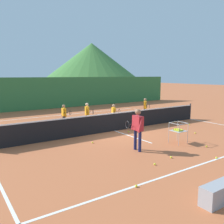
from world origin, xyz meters
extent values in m
plane|color=#BC6038|center=(0.00, 0.00, 0.00)|extent=(120.00, 120.00, 0.00)
cube|color=white|center=(0.00, -5.56, 0.00)|extent=(12.32, 0.08, 0.01)
cube|color=white|center=(0.00, 6.35, 0.00)|extent=(12.32, 0.08, 0.01)
cube|color=white|center=(6.16, 0.00, 0.00)|extent=(0.08, 11.91, 0.01)
cube|color=white|center=(0.00, 0.00, 0.00)|extent=(0.08, 5.65, 0.01)
cylinder|color=#333338|center=(6.12, 0.00, 0.53)|extent=(0.08, 0.08, 1.05)
cube|color=black|center=(0.00, 0.00, 0.46)|extent=(12.17, 0.02, 0.92)
cube|color=white|center=(0.00, 0.00, 0.95)|extent=(12.17, 0.03, 0.06)
cylinder|color=#191E4C|center=(-1.19, -3.40, 0.40)|extent=(0.12, 0.12, 0.81)
cylinder|color=#191E4C|center=(-1.16, -3.09, 0.40)|extent=(0.12, 0.12, 0.81)
cube|color=#B2262D|center=(-1.17, -3.24, 1.09)|extent=(0.27, 0.50, 0.57)
sphere|color=#996B4C|center=(-1.17, -3.24, 1.52)|extent=(0.22, 0.22, 0.22)
cylinder|color=#B2262D|center=(-1.27, -3.51, 1.06)|extent=(0.23, 0.11, 0.55)
cylinder|color=#B2262D|center=(-1.19, -2.96, 1.05)|extent=(0.18, 0.10, 0.56)
torus|color=#262628|center=(-1.44, -2.94, 1.01)|extent=(0.05, 0.29, 0.29)
cylinder|color=black|center=(-1.20, -2.96, 1.01)|extent=(0.22, 0.05, 0.03)
cylinder|color=black|center=(-1.77, 2.60, 0.31)|extent=(0.09, 0.09, 0.63)
cylinder|color=black|center=(-1.80, 2.36, 0.31)|extent=(0.09, 0.09, 0.63)
cube|color=orange|center=(-1.78, 2.48, 0.85)|extent=(0.21, 0.39, 0.44)
sphere|color=#996B4C|center=(-1.78, 2.48, 1.18)|extent=(0.17, 0.17, 0.17)
cylinder|color=orange|center=(-1.71, 2.69, 0.82)|extent=(0.18, 0.08, 0.43)
cylinder|color=orange|center=(-1.77, 2.26, 0.82)|extent=(0.14, 0.08, 0.43)
torus|color=#262628|center=(-1.51, 2.24, 0.82)|extent=(0.05, 0.29, 0.29)
cylinder|color=black|center=(-1.75, 2.26, 0.82)|extent=(0.22, 0.05, 0.03)
cylinder|color=navy|center=(-0.65, 1.89, 0.34)|extent=(0.10, 0.10, 0.67)
cylinder|color=navy|center=(-0.72, 1.65, 0.34)|extent=(0.10, 0.10, 0.67)
cube|color=orange|center=(-0.68, 1.77, 0.91)|extent=(0.30, 0.44, 0.47)
sphere|color=#DBAD84|center=(-0.68, 1.77, 1.27)|extent=(0.19, 0.19, 0.19)
cylinder|color=orange|center=(-0.56, 1.97, 0.88)|extent=(0.20, 0.12, 0.46)
cylinder|color=orange|center=(-0.72, 1.54, 0.88)|extent=(0.15, 0.11, 0.46)
torus|color=#262628|center=(-0.47, 1.46, 0.87)|extent=(0.11, 0.28, 0.29)
cylinder|color=black|center=(-0.70, 1.53, 0.87)|extent=(0.22, 0.09, 0.03)
cylinder|color=silver|center=(0.99, 1.61, 0.30)|extent=(0.09, 0.09, 0.59)
cylinder|color=silver|center=(0.93, 1.39, 0.30)|extent=(0.09, 0.09, 0.59)
cube|color=orange|center=(0.96, 1.50, 0.80)|extent=(0.25, 0.38, 0.41)
sphere|color=tan|center=(0.96, 1.50, 1.11)|extent=(0.16, 0.16, 0.16)
cylinder|color=orange|center=(1.06, 1.68, 0.77)|extent=(0.17, 0.10, 0.40)
cylinder|color=orange|center=(0.93, 1.30, 0.77)|extent=(0.13, 0.09, 0.41)
torus|color=#262628|center=(1.19, 1.22, 0.79)|extent=(0.10, 0.29, 0.29)
cylinder|color=black|center=(0.96, 1.29, 0.79)|extent=(0.22, 0.09, 0.03)
cylinder|color=black|center=(4.01, 2.11, 0.34)|extent=(0.10, 0.10, 0.67)
cylinder|color=black|center=(3.83, 1.92, 0.34)|extent=(0.10, 0.10, 0.67)
cube|color=orange|center=(3.92, 2.01, 0.91)|extent=(0.41, 0.42, 0.47)
sphere|color=#996B4C|center=(3.92, 2.01, 1.27)|extent=(0.19, 0.19, 0.19)
cylinder|color=orange|center=(4.12, 2.14, 0.88)|extent=(0.18, 0.18, 0.46)
cylinder|color=orange|center=(3.79, 1.82, 0.88)|extent=(0.15, 0.15, 0.46)
torus|color=#262628|center=(3.98, 1.64, 0.87)|extent=(0.22, 0.23, 0.29)
cylinder|color=black|center=(3.80, 1.81, 0.87)|extent=(0.18, 0.17, 0.03)
cylinder|color=#B7B7BC|center=(0.66, -3.15, 0.45)|extent=(0.02, 0.02, 0.89)
cylinder|color=#B7B7BC|center=(1.22, -3.15, 0.45)|extent=(0.02, 0.02, 0.89)
cylinder|color=#B7B7BC|center=(0.66, -3.71, 0.45)|extent=(0.02, 0.02, 0.89)
cylinder|color=#B7B7BC|center=(1.22, -3.71, 0.45)|extent=(0.02, 0.02, 0.89)
cube|color=#B7B7BC|center=(0.94, -3.43, 0.55)|extent=(0.56, 0.56, 0.01)
cube|color=#B7B7BC|center=(0.94, -3.15, 0.89)|extent=(0.56, 0.02, 0.02)
cube|color=#B7B7BC|center=(0.94, -3.71, 0.89)|extent=(0.56, 0.02, 0.02)
cube|color=#B7B7BC|center=(0.66, -3.43, 0.89)|extent=(0.02, 0.56, 0.02)
cube|color=#B7B7BC|center=(1.22, -3.43, 0.89)|extent=(0.02, 0.56, 0.02)
sphere|color=yellow|center=(0.81, -3.56, 0.58)|extent=(0.07, 0.07, 0.07)
sphere|color=yellow|center=(0.81, -3.50, 0.58)|extent=(0.07, 0.07, 0.07)
sphere|color=yellow|center=(0.81, -3.44, 0.59)|extent=(0.07, 0.07, 0.07)
sphere|color=yellow|center=(0.81, -3.37, 0.58)|extent=(0.07, 0.07, 0.07)
sphere|color=yellow|center=(0.81, -3.30, 0.59)|extent=(0.07, 0.07, 0.07)
sphere|color=yellow|center=(0.87, -3.56, 0.59)|extent=(0.07, 0.07, 0.07)
sphere|color=yellow|center=(0.88, -3.50, 0.59)|extent=(0.07, 0.07, 0.07)
sphere|color=yellow|center=(0.87, -3.44, 0.59)|extent=(0.07, 0.07, 0.07)
sphere|color=yellow|center=(0.88, -3.37, 0.59)|extent=(0.07, 0.07, 0.07)
sphere|color=yellow|center=(0.87, -3.30, 0.59)|extent=(0.07, 0.07, 0.07)
sphere|color=yellow|center=(0.93, -3.56, 0.58)|extent=(0.07, 0.07, 0.07)
sphere|color=yellow|center=(0.94, -3.50, 0.58)|extent=(0.07, 0.07, 0.07)
sphere|color=yellow|center=(0.94, -3.43, 0.58)|extent=(0.07, 0.07, 0.07)
sphere|color=yellow|center=(0.94, -3.37, 0.59)|extent=(0.07, 0.07, 0.07)
sphere|color=yellow|center=(0.94, -3.31, 0.59)|extent=(0.07, 0.07, 0.07)
sphere|color=yellow|center=(1.00, -3.56, 0.59)|extent=(0.07, 0.07, 0.07)
sphere|color=yellow|center=(1.01, -3.50, 0.58)|extent=(0.07, 0.07, 0.07)
sphere|color=yellow|center=(1.01, -3.43, 0.59)|extent=(0.07, 0.07, 0.07)
sphere|color=yellow|center=(1.01, -3.37, 0.58)|extent=(0.07, 0.07, 0.07)
sphere|color=yellow|center=(1.00, -3.31, 0.58)|extent=(0.07, 0.07, 0.07)
sphere|color=yellow|center=(1.06, -3.56, 0.58)|extent=(0.07, 0.07, 0.07)
sphere|color=yellow|center=(1.06, -3.50, 0.58)|extent=(0.07, 0.07, 0.07)
sphere|color=yellow|center=(1.07, -3.43, 0.58)|extent=(0.07, 0.07, 0.07)
sphere|color=yellow|center=(1.06, -3.37, 0.59)|extent=(0.07, 0.07, 0.07)
sphere|color=yellow|center=(1.07, -3.31, 0.59)|extent=(0.07, 0.07, 0.07)
sphere|color=yellow|center=(0.82, -3.56, 0.64)|extent=(0.07, 0.07, 0.07)
sphere|color=yellow|center=(0.81, -3.50, 0.64)|extent=(0.07, 0.07, 0.07)
sphere|color=yellow|center=(0.81, -3.44, 0.64)|extent=(0.07, 0.07, 0.07)
sphere|color=yellow|center=(0.81, -3.37, 0.64)|extent=(0.07, 0.07, 0.07)
sphere|color=yellow|center=(-3.21, -5.62, 0.03)|extent=(0.07, 0.07, 0.07)
sphere|color=yellow|center=(0.40, -0.67, 0.03)|extent=(0.07, 0.07, 0.07)
sphere|color=yellow|center=(0.53, -5.52, 0.03)|extent=(0.07, 0.07, 0.07)
sphere|color=yellow|center=(-0.75, -4.59, 0.03)|extent=(0.07, 0.07, 0.07)
sphere|color=yellow|center=(1.44, -4.50, 0.03)|extent=(0.07, 0.07, 0.07)
sphere|color=yellow|center=(2.99, -2.78, 0.03)|extent=(0.07, 0.07, 0.07)
sphere|color=yellow|center=(2.93, -1.81, 0.03)|extent=(0.07, 0.07, 0.07)
sphere|color=yellow|center=(-1.70, -4.75, 0.03)|extent=(0.07, 0.07, 0.07)
sphere|color=yellow|center=(4.50, -1.26, 0.03)|extent=(0.07, 0.07, 0.07)
sphere|color=yellow|center=(-2.12, -1.38, 0.03)|extent=(0.07, 0.07, 0.07)
cube|color=#33753D|center=(0.00, 10.10, 1.36)|extent=(27.11, 0.08, 2.73)
cone|color=#427A38|center=(35.30, 64.92, 6.94)|extent=(36.95, 36.95, 13.88)
camera|label=1|loc=(-7.08, -10.18, 2.92)|focal=38.61mm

